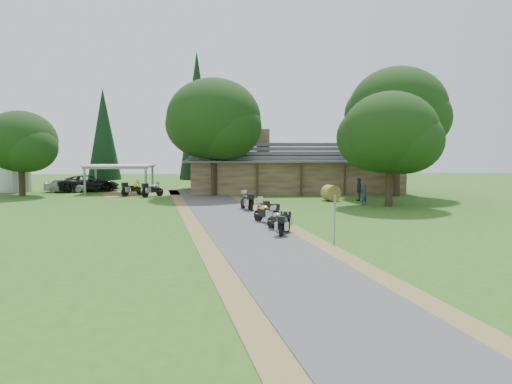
{
  "coord_description": "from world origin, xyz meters",
  "views": [
    {
      "loc": [
        -1.42,
        -25.14,
        4.27
      ],
      "look_at": [
        0.83,
        5.31,
        1.6
      ],
      "focal_mm": 35.0,
      "sensor_mm": 36.0,
      "label": 1
    }
  ],
  "objects": [
    {
      "name": "car_white_sedan",
      "position": [
        -16.35,
        24.73,
        0.87
      ],
      "size": [
        2.33,
        5.29,
        1.75
      ],
      "primitive_type": "imported",
      "rotation": [
        0.0,
        0.0,
        1.55
      ],
      "color": "silver",
      "rests_on": "ground"
    },
    {
      "name": "driveway",
      "position": [
        -0.5,
        4.0,
        0.0
      ],
      "size": [
        51.95,
        51.95,
        0.0
      ],
      "primitive_type": "plane",
      "rotation": [
        0.0,
        0.0,
        0.14
      ],
      "color": "#414143",
      "rests_on": "ground"
    },
    {
      "name": "person_a",
      "position": [
        9.46,
        11.57,
        0.93
      ],
      "size": [
        0.64,
        0.58,
        1.86
      ],
      "primitive_type": "imported",
      "rotation": [
        0.0,
        0.0,
        3.63
      ],
      "color": "#2B3350",
      "rests_on": "ground"
    },
    {
      "name": "cedar_far",
      "position": [
        -13.72,
        29.48,
        5.35
      ],
      "size": [
        3.53,
        3.53,
        10.69
      ],
      "primitive_type": "cone",
      "color": "black",
      "rests_on": "ground"
    },
    {
      "name": "oak_lodge_left",
      "position": [
        -1.88,
        20.1,
        5.59
      ],
      "size": [
        8.5,
        8.5,
        11.18
      ],
      "primitive_type": null,
      "color": "black",
      "rests_on": "ground"
    },
    {
      "name": "oak_silo",
      "position": [
        -19.22,
        21.22,
        3.96
      ],
      "size": [
        6.45,
        6.45,
        7.92
      ],
      "primitive_type": null,
      "color": "black",
      "rests_on": "ground"
    },
    {
      "name": "lodge",
      "position": [
        6.0,
        24.0,
        2.45
      ],
      "size": [
        21.4,
        9.4,
        4.9
      ],
      "primitive_type": null,
      "color": "brown",
      "rests_on": "ground"
    },
    {
      "name": "oak_lodge_right",
      "position": [
        14.41,
        18.39,
        6.31
      ],
      "size": [
        8.61,
        8.61,
        12.61
      ],
      "primitive_type": null,
      "color": "black",
      "rests_on": "ground"
    },
    {
      "name": "motorcycle_row_b",
      "position": [
        1.64,
        0.4,
        0.61
      ],
      "size": [
        1.3,
        1.88,
        1.23
      ],
      "primitive_type": null,
      "rotation": [
        0.0,
        0.0,
        2.01
      ],
      "color": "#92959A",
      "rests_on": "ground"
    },
    {
      "name": "motorcycle_row_c",
      "position": [
        1.26,
        3.12,
        0.66
      ],
      "size": [
        1.57,
        1.98,
        1.33
      ],
      "primitive_type": null,
      "rotation": [
        0.0,
        0.0,
        2.14
      ],
      "color": "yellow",
      "rests_on": "ground"
    },
    {
      "name": "motorcycle_row_e",
      "position": [
        0.48,
        9.42,
        0.66
      ],
      "size": [
        1.17,
        2.01,
        1.31
      ],
      "primitive_type": null,
      "rotation": [
        0.0,
        0.0,
        1.87
      ],
      "color": "black",
      "rests_on": "ground"
    },
    {
      "name": "cedar_near",
      "position": [
        -3.67,
        27.69,
        7.18
      ],
      "size": [
        3.89,
        3.89,
        14.36
      ],
      "primitive_type": "cone",
      "color": "black",
      "rests_on": "ground"
    },
    {
      "name": "hay_bale",
      "position": [
        7.7,
        14.93,
        0.64
      ],
      "size": [
        1.54,
        1.47,
        1.29
      ],
      "primitive_type": "cylinder",
      "rotation": [
        1.57,
        0.0,
        0.26
      ],
      "color": "olive",
      "rests_on": "ground"
    },
    {
      "name": "motorcycle_carport_b",
      "position": [
        -7.34,
        19.46,
        0.7
      ],
      "size": [
        1.9,
        1.92,
        1.4
      ],
      "primitive_type": null,
      "rotation": [
        0.0,
        0.0,
        0.79
      ],
      "color": "gray",
      "rests_on": "ground"
    },
    {
      "name": "silo",
      "position": [
        -21.58,
        25.55,
        3.13
      ],
      "size": [
        3.41,
        3.41,
        6.26
      ],
      "primitive_type": "cylinder",
      "rotation": [
        0.0,
        0.0,
        -0.11
      ],
      "color": "gray",
      "rests_on": "ground"
    },
    {
      "name": "ground",
      "position": [
        0.0,
        0.0,
        0.0
      ],
      "size": [
        120.0,
        120.0,
        0.0
      ],
      "primitive_type": "plane",
      "color": "#2F5819",
      "rests_on": "ground"
    },
    {
      "name": "person_b",
      "position": [
        12.03,
        13.23,
        0.93
      ],
      "size": [
        0.65,
        0.63,
        1.86
      ],
      "primitive_type": "imported",
      "rotation": [
        0.0,
        0.0,
        2.44
      ],
      "color": "#2B3350",
      "rests_on": "ground"
    },
    {
      "name": "carport",
      "position": [
        -10.96,
        23.56,
        1.35
      ],
      "size": [
        6.42,
        4.42,
        2.71
      ],
      "primitive_type": null,
      "rotation": [
        0.0,
        0.0,
        -0.04
      ],
      "color": "silver",
      "rests_on": "ground"
    },
    {
      "name": "car_dark_suv",
      "position": [
        -14.38,
        25.51,
        1.22
      ],
      "size": [
        4.39,
        6.85,
        2.43
      ],
      "primitive_type": "imported",
      "rotation": [
        0.0,
        0.0,
        1.86
      ],
      "color": "black",
      "rests_on": "ground"
    },
    {
      "name": "motorcycle_row_d",
      "position": [
        1.32,
        6.1,
        0.58
      ],
      "size": [
        0.94,
        1.78,
        1.16
      ],
      "primitive_type": null,
      "rotation": [
        0.0,
        0.0,
        1.81
      ],
      "color": "#D15624",
      "rests_on": "ground"
    },
    {
      "name": "person_c",
      "position": [
        9.94,
        14.61,
        1.1
      ],
      "size": [
        0.61,
        0.72,
        2.19
      ],
      "primitive_type": "imported",
      "rotation": [
        0.0,
        0.0,
        4.43
      ],
      "color": "#2B3350",
      "rests_on": "ground"
    },
    {
      "name": "oak_driveway",
      "position": [
        11.08,
        10.71,
        4.39
      ],
      "size": [
        7.04,
        7.04,
        8.77
      ],
      "primitive_type": null,
      "color": "black",
      "rests_on": "ground"
    },
    {
      "name": "motorcycle_carport_a",
      "position": [
        -9.25,
        20.48,
        0.7
      ],
      "size": [
        1.94,
        1.92,
        1.41
      ],
      "primitive_type": null,
      "rotation": [
        0.0,
        0.0,
        0.78
      ],
      "color": "#D6D600",
      "rests_on": "ground"
    },
    {
      "name": "motorcycle_row_a",
      "position": [
        1.76,
        -0.85,
        0.57
      ],
      "size": [
        1.01,
        1.75,
        1.14
      ],
      "primitive_type": null,
      "rotation": [
        0.0,
        0.0,
        1.27
      ],
      "color": "navy",
      "rests_on": "ground"
    },
    {
      "name": "sign_post",
      "position": [
        3.87,
        -2.71,
        1.07
      ],
      "size": [
        0.39,
        0.06,
        2.14
      ],
      "primitive_type": null,
      "color": "gray",
      "rests_on": "ground"
    }
  ]
}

